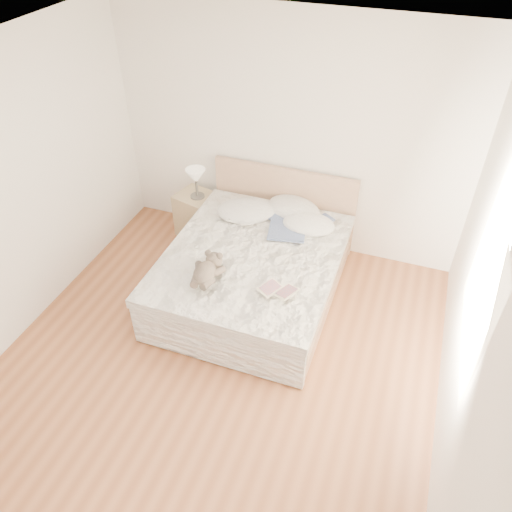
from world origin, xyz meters
name	(u,v)px	position (x,y,z in m)	size (l,w,h in m)	color
floor	(212,373)	(0.00, 0.00, 0.00)	(4.00, 4.50, 0.00)	brown
ceiling	(186,87)	(0.00, 0.00, 2.70)	(4.00, 4.50, 0.00)	white
wall_back	(288,138)	(0.00, 2.25, 1.35)	(4.00, 0.02, 2.70)	white
wall_right	(480,329)	(2.00, 0.00, 1.35)	(0.02, 4.50, 2.70)	white
window	(483,288)	(1.99, 0.30, 1.45)	(0.02, 1.30, 1.10)	white
bed	(255,270)	(0.00, 1.19, 0.31)	(1.72, 2.14, 1.00)	tan
nightstand	(197,215)	(-1.04, 1.96, 0.28)	(0.45, 0.40, 0.56)	tan
table_lamp	(196,177)	(-1.00, 1.94, 0.82)	(0.26, 0.26, 0.37)	#4A453F
pillow_left	(246,211)	(-0.31, 1.75, 0.64)	(0.66, 0.46, 0.20)	silver
pillow_middle	(294,209)	(0.18, 1.97, 0.64)	(0.64, 0.44, 0.19)	white
pillow_right	(309,224)	(0.42, 1.74, 0.64)	(0.57, 0.40, 0.17)	white
blouse	(288,225)	(0.21, 1.65, 0.63)	(0.62, 0.66, 0.02)	#3C4B74
photo_book	(241,218)	(-0.32, 1.61, 0.63)	(0.33, 0.23, 0.03)	white
childrens_book	(278,290)	(0.43, 0.64, 0.63)	(0.33, 0.22, 0.02)	#F7ECCA
teddy_bear	(205,278)	(-0.26, 0.54, 0.65)	(0.27, 0.38, 0.20)	brown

